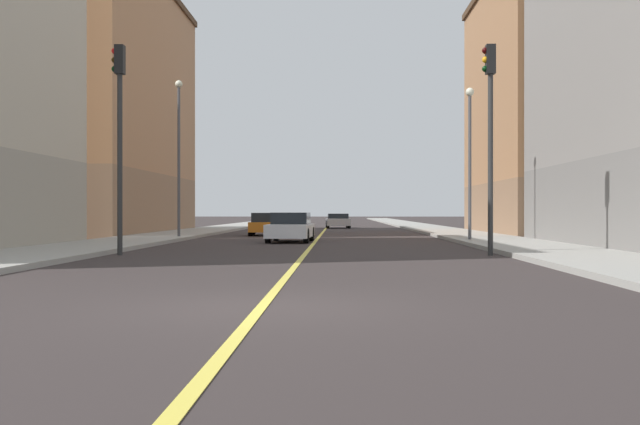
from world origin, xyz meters
name	(u,v)px	position (x,y,z in m)	size (l,w,h in m)	color
ground_plane	(262,307)	(0.00, 0.00, 0.00)	(400.00, 400.00, 0.00)	#332C2B
sidewalk_left	(429,228)	(7.98, 49.00, 0.07)	(3.71, 168.00, 0.15)	#9E9B93
sidewalk_right	(223,228)	(-7.98, 49.00, 0.07)	(3.71, 168.00, 0.15)	#9E9B93
lane_center_stripe	(326,229)	(0.00, 49.00, 0.01)	(0.16, 154.00, 0.01)	#E5D14C
building_left_mid	(559,107)	(14.11, 35.45, 7.58)	(8.84, 16.58, 15.14)	#8F6B4F
building_right_midblock	(94,107)	(-14.11, 36.73, 7.86)	(8.84, 21.59, 15.70)	#8F6B4F
traffic_light_left_near	(490,120)	(5.71, 12.98, 4.16)	(0.40, 0.32, 6.48)	#2D2D2D
traffic_light_right_near	(119,121)	(-5.75, 12.98, 4.19)	(0.40, 0.32, 6.53)	#2D2D2D
street_lamp_left_near	(470,147)	(6.73, 22.74, 4.17)	(0.36, 0.36, 6.56)	#4C4C51
street_lamp_right_near	(179,143)	(-6.73, 26.58, 4.71)	(0.36, 0.36, 7.59)	#4C4C51
car_white	(291,228)	(-1.08, 23.60, 0.64)	(2.01, 4.67, 1.31)	white
car_silver	(338,221)	(0.95, 52.62, 0.59)	(2.07, 4.66, 1.19)	silver
car_orange	(267,224)	(-3.03, 32.96, 0.63)	(2.06, 4.09, 1.28)	orange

